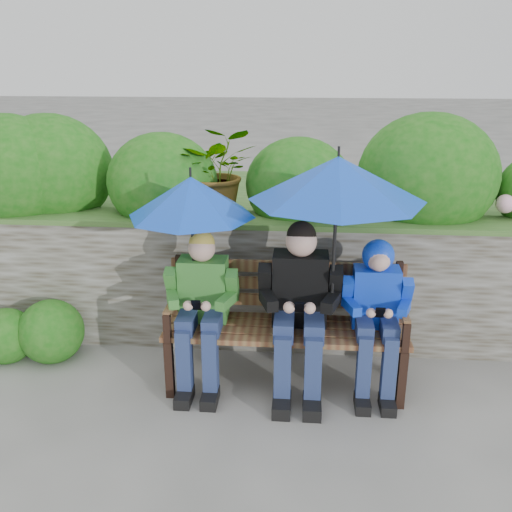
# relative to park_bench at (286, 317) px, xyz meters

# --- Properties ---
(ground) EXTENTS (60.00, 60.00, 0.00)m
(ground) POSITION_rel_park_bench_xyz_m (-0.20, -0.16, -0.49)
(ground) COLOR #61615D
(ground) RESTS_ON ground
(garden_backdrop) EXTENTS (8.11, 2.86, 1.90)m
(garden_backdrop) POSITION_rel_park_bench_xyz_m (-0.36, 1.39, 0.19)
(garden_backdrop) COLOR #4B4536
(garden_backdrop) RESTS_ON ground
(park_bench) EXTENTS (1.64, 0.48, 0.86)m
(park_bench) POSITION_rel_park_bench_xyz_m (0.00, 0.00, 0.00)
(park_bench) COLOR black
(park_bench) RESTS_ON ground
(boy_left) EXTENTS (0.49, 0.57, 1.09)m
(boy_left) POSITION_rel_park_bench_xyz_m (-0.57, -0.07, 0.12)
(boy_left) COLOR #306428
(boy_left) RESTS_ON ground
(boy_middle) EXTENTS (0.55, 0.64, 1.17)m
(boy_middle) POSITION_rel_park_bench_xyz_m (0.09, -0.08, 0.15)
(boy_middle) COLOR black
(boy_middle) RESTS_ON ground
(boy_right) EXTENTS (0.46, 0.56, 1.05)m
(boy_right) POSITION_rel_park_bench_xyz_m (0.60, -0.06, 0.14)
(boy_right) COLOR blue
(boy_right) RESTS_ON ground
(umbrella_left) EXTENTS (0.84, 0.84, 0.85)m
(umbrella_left) POSITION_rel_park_bench_xyz_m (-0.63, -0.01, 0.83)
(umbrella_left) COLOR blue
(umbrella_left) RESTS_ON ground
(umbrella_right) EXTENTS (1.11, 1.11, 0.99)m
(umbrella_right) POSITION_rel_park_bench_xyz_m (0.30, -0.09, 0.98)
(umbrella_right) COLOR blue
(umbrella_right) RESTS_ON ground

